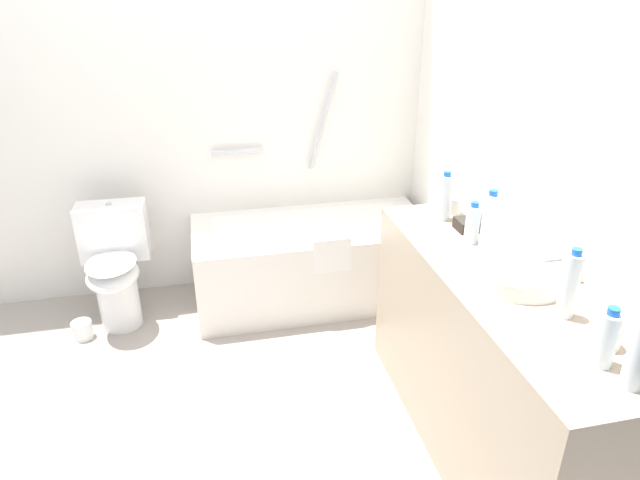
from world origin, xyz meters
TOP-DOWN VIEW (x-y plane):
  - ground_plane at (0.00, 0.00)m, footprint 4.15×4.15m
  - wall_back_tiled at (0.00, 1.21)m, footprint 3.55×0.10m
  - wall_right_mirror at (1.62, 0.00)m, footprint 0.10×2.73m
  - bathtub at (0.81, 0.83)m, footprint 1.43×0.66m
  - toilet at (-0.34, 0.83)m, footprint 0.39×0.51m
  - vanity_counter at (1.30, -0.53)m, footprint 0.54×1.50m
  - sink_basin at (1.30, -0.57)m, footprint 0.36×0.36m
  - sink_faucet at (1.51, -0.57)m, footprint 0.13×0.15m
  - water_bottle_0 at (1.31, -0.30)m, footprint 0.06×0.06m
  - water_bottle_1 at (1.27, 0.02)m, footprint 0.06×0.06m
  - water_bottle_2 at (1.30, -1.17)m, footprint 0.06×0.06m
  - water_bottle_3 at (1.33, -0.82)m, footprint 0.06×0.06m
  - water_bottle_4 at (1.28, -0.23)m, footprint 0.06×0.06m
  - water_bottle_5 at (1.28, -1.07)m, footprint 0.06×0.06m
  - drinking_glass_0 at (1.36, -1.00)m, footprint 0.07×0.07m
  - drinking_glass_1 at (1.35, 0.08)m, footprint 0.07×0.07m
  - amenity_basket at (1.34, -0.11)m, footprint 0.14×0.10m
  - toilet_paper_roll at (-0.55, 0.67)m, footprint 0.11×0.11m

SIDE VIEW (x-z plane):
  - ground_plane at x=0.00m, z-range 0.00..0.00m
  - toilet_paper_roll at x=-0.55m, z-range 0.00..0.10m
  - bathtub at x=0.81m, z-range -0.40..0.94m
  - toilet at x=-0.34m, z-range 0.02..0.71m
  - vanity_counter at x=1.30m, z-range 0.00..0.84m
  - amenity_basket at x=1.34m, z-range 0.84..0.89m
  - sink_basin at x=1.30m, z-range 0.84..0.90m
  - sink_faucet at x=1.51m, z-range 0.83..0.92m
  - drinking_glass_1 at x=1.35m, z-range 0.84..0.92m
  - drinking_glass_0 at x=1.36m, z-range 0.84..0.92m
  - water_bottle_4 at x=1.28m, z-range 0.83..1.01m
  - water_bottle_5 at x=1.28m, z-range 0.83..1.02m
  - water_bottle_2 at x=1.30m, z-range 0.83..1.05m
  - water_bottle_1 at x=1.27m, z-range 0.83..1.06m
  - water_bottle_3 at x=1.33m, z-range 0.83..1.08m
  - water_bottle_0 at x=1.31m, z-range 0.83..1.09m
  - wall_back_tiled at x=0.00m, z-range 0.00..2.44m
  - wall_right_mirror at x=1.62m, z-range 0.00..2.44m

